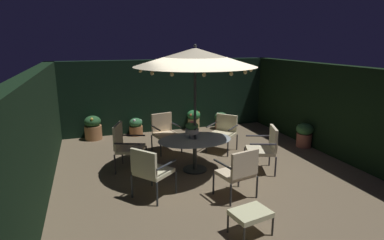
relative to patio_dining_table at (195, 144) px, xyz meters
name	(u,v)px	position (x,y,z in m)	size (l,w,h in m)	color
ground_plane	(211,173)	(0.28, -0.27, -0.61)	(7.11, 7.88, 0.02)	brown
hedge_backdrop_rear	(168,95)	(0.28, 3.52, 0.53)	(7.11, 0.30, 2.26)	black
hedge_backdrop_left	(34,139)	(-3.12, -0.27, 0.53)	(0.30, 7.88, 2.26)	black
hedge_backdrop_right	(341,112)	(3.69, -0.27, 0.53)	(0.30, 7.88, 2.26)	black
patio_dining_table	(195,144)	(0.00, 0.00, 0.00)	(1.65, 1.18, 0.73)	#2E3130
patio_umbrella	(195,57)	(0.00, 0.00, 1.89)	(2.58, 2.58, 2.76)	#2B2D2E
centerpiece_planter	(192,128)	(-0.03, 0.11, 0.35)	(0.30, 0.30, 0.39)	silver
patio_chair_north	(126,144)	(-1.45, 0.55, 0.00)	(0.79, 0.82, 1.05)	#2E2A2E
patio_chair_northeast	(150,169)	(-1.19, -0.97, -0.03)	(0.85, 0.85, 0.97)	#2A3035
patio_chair_east	(239,170)	(0.33, -1.50, -0.05)	(0.74, 0.68, 0.96)	#2C2E30
patio_chair_southeast	(265,146)	(1.45, -0.54, -0.02)	(0.79, 0.81, 1.01)	#2A2932
patio_chair_south	(224,130)	(1.15, 1.02, -0.06)	(0.89, 0.89, 0.93)	#313134
patio_chair_southwest	(165,130)	(-0.32, 1.51, -0.05)	(0.73, 0.71, 0.98)	#292C31
ottoman_footrest	(251,214)	(-0.01, -2.56, -0.27)	(0.63, 0.52, 0.38)	#2F2F2B
potted_plant_back_left	(221,120)	(1.95, 3.01, -0.30)	(0.43, 0.43, 0.55)	#B16A51
potted_plant_front_corner	(136,127)	(-0.83, 3.16, -0.34)	(0.41, 0.41, 0.53)	#A5673D
potted_plant_left_near	(194,119)	(1.06, 3.21, -0.26)	(0.44, 0.44, 0.64)	tan
potted_plant_left_far	(304,134)	(3.36, 0.58, -0.25)	(0.45, 0.46, 0.66)	#A95E48
potted_plant_back_center	(93,128)	(-2.09, 3.13, -0.25)	(0.49, 0.49, 0.71)	#A56E45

